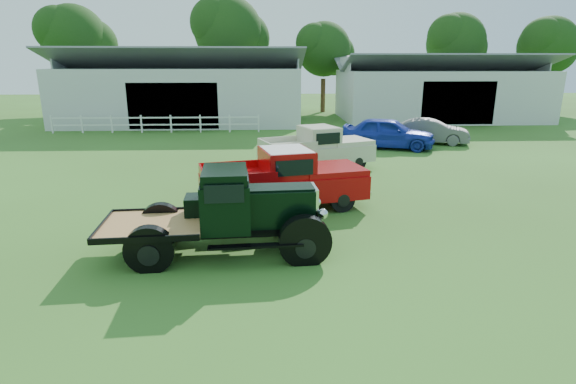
{
  "coord_description": "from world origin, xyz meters",
  "views": [
    {
      "loc": [
        -0.35,
        -11.15,
        4.61
      ],
      "look_at": [
        0.2,
        1.2,
        1.05
      ],
      "focal_mm": 28.0,
      "sensor_mm": 36.0,
      "label": 1
    }
  ],
  "objects_px": {
    "white_pickup": "(317,149)",
    "misc_car_blue": "(388,133)",
    "misc_car_grey": "(431,131)",
    "vintage_flatbed": "(222,212)",
    "red_pickup": "(283,179)"
  },
  "relations": [
    {
      "from": "vintage_flatbed",
      "to": "red_pickup",
      "type": "bearing_deg",
      "value": 61.39
    },
    {
      "from": "red_pickup",
      "to": "misc_car_grey",
      "type": "relative_size",
      "value": 1.26
    },
    {
      "from": "vintage_flatbed",
      "to": "misc_car_grey",
      "type": "bearing_deg",
      "value": 51.4
    },
    {
      "from": "vintage_flatbed",
      "to": "white_pickup",
      "type": "xyz_separation_m",
      "value": [
        3.31,
        9.02,
        -0.13
      ]
    },
    {
      "from": "red_pickup",
      "to": "misc_car_grey",
      "type": "distance_m",
      "value": 15.09
    },
    {
      "from": "white_pickup",
      "to": "misc_car_grey",
      "type": "distance_m",
      "value": 9.92
    },
    {
      "from": "vintage_flatbed",
      "to": "misc_car_grey",
      "type": "xyz_separation_m",
      "value": [
        10.77,
        15.55,
        -0.37
      ]
    },
    {
      "from": "red_pickup",
      "to": "white_pickup",
      "type": "relative_size",
      "value": 1.06
    },
    {
      "from": "vintage_flatbed",
      "to": "red_pickup",
      "type": "height_order",
      "value": "vintage_flatbed"
    },
    {
      "from": "white_pickup",
      "to": "misc_car_blue",
      "type": "relative_size",
      "value": 1.02
    },
    {
      "from": "misc_car_grey",
      "to": "vintage_flatbed",
      "type": "bearing_deg",
      "value": 164.26
    },
    {
      "from": "misc_car_blue",
      "to": "misc_car_grey",
      "type": "height_order",
      "value": "misc_car_blue"
    },
    {
      "from": "white_pickup",
      "to": "misc_car_blue",
      "type": "xyz_separation_m",
      "value": [
        4.54,
        5.12,
        -0.09
      ]
    },
    {
      "from": "vintage_flatbed",
      "to": "misc_car_blue",
      "type": "xyz_separation_m",
      "value": [
        7.85,
        14.15,
        -0.22
      ]
    },
    {
      "from": "white_pickup",
      "to": "vintage_flatbed",
      "type": "bearing_deg",
      "value": -130.54
    }
  ]
}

